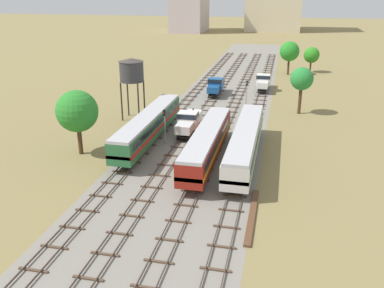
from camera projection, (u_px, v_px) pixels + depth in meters
ground_plane at (221, 106)px, 73.86m from camera, size 480.00×480.00×0.00m
ballast_bed at (221, 106)px, 73.86m from camera, size 17.27×176.00×0.01m
track_far_left at (186, 102)px, 76.07m from camera, size 2.40×126.00×0.29m
track_left at (209, 103)px, 75.17m from camera, size 2.40×126.00×0.29m
track_centre_left at (234, 105)px, 74.28m from camera, size 2.40×126.00×0.29m
track_centre at (259, 106)px, 73.39m from camera, size 2.40×126.00×0.29m
diesel_railcar_centre_left_nearest at (207, 142)px, 49.38m from camera, size 2.96×20.50×3.80m
passenger_coach_centre_near at (245, 140)px, 49.73m from camera, size 2.96×22.00×3.80m
passenger_coach_far_left_mid at (149, 124)px, 55.55m from camera, size 2.96×22.00×3.80m
shunter_loco_left_midfar at (189, 121)px, 59.16m from camera, size 2.74×8.46×3.10m
shunter_loco_left_far at (216, 85)px, 80.87m from camera, size 2.74×8.46×3.10m
shunter_loco_centre_farther at (263, 81)px, 84.45m from camera, size 2.74×8.46×3.10m
water_tower at (132, 71)px, 64.20m from camera, size 3.90×3.90×9.67m
signal_post_nearest at (246, 90)px, 72.21m from camera, size 0.28×0.47×4.80m
signal_post_near at (165, 122)px, 54.95m from camera, size 0.28×0.47×4.89m
lineside_tree_0 at (312, 55)px, 101.84m from camera, size 3.84×3.84×6.20m
lineside_tree_1 at (77, 111)px, 50.78m from camera, size 5.19×5.19×8.20m
lineside_tree_2 at (302, 79)px, 67.50m from camera, size 3.74×3.74×7.75m
lineside_tree_3 at (290, 51)px, 98.72m from camera, size 4.63×4.63×7.88m
spare_rail_bundle at (252, 215)px, 38.19m from camera, size 0.60×10.00×0.24m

